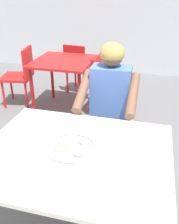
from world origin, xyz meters
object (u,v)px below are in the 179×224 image
Objects in this scene: diner_foreground at (109,103)px; table_background_red at (63,67)px; table_foreground at (75,161)px; chair_red_right at (105,82)px; chair_red_far at (77,65)px; chair_red_left at (22,73)px; chair_foreground at (112,116)px; thali_tray at (71,147)px.

table_background_red is (-0.85, 1.18, -0.10)m from diner_foreground.
table_foreground is 1.40× the size of chair_red_right.
chair_red_far is (-0.79, 2.60, -0.20)m from table_foreground.
chair_red_left is at bearing 126.37° from table_foreground.
chair_foreground reaches higher than table_foreground.
diner_foreground reaches higher than thali_tray.
chair_red_far is at bearing 114.86° from diner_foreground.
chair_red_far is at bearing 44.99° from chair_red_left.
thali_tray is 2.71m from chair_red_far.
chair_red_far is (-0.85, 1.63, -0.02)m from chair_foreground.
chair_foreground is 0.67× the size of diner_foreground.
table_foreground is 2.43m from chair_red_left.
thali_tray is at bearing -97.73° from diner_foreground.
thali_tray is 0.36× the size of chair_red_left.
chair_foreground is (0.10, 0.95, -0.27)m from thali_tray.
table_foreground is 2.09m from table_background_red.
chair_red_right is (1.26, -0.05, -0.01)m from chair_red_left.
chair_red_right is at bearing -2.18° from chair_red_left.
chair_red_left is (-1.51, 1.20, -0.24)m from diner_foreground.
chair_red_left reaches higher than table_foreground.
table_foreground reaches higher than table_background_red.
diner_foreground is 1.94m from chair_red_left.
table_foreground is 1.92m from chair_red_right.
chair_foreground reaches higher than table_background_red.
chair_foreground is 0.97m from chair_red_right.
diner_foreground is (0.10, 0.73, -0.02)m from thali_tray.
thali_tray is 0.37× the size of chair_red_right.
thali_tray is 2.41m from chair_red_left.
chair_red_right is at bearing -3.09° from table_background_red.
chair_red_left is 1.05× the size of chair_red_right.
chair_red_left is 0.92m from chair_red_far.
thali_tray is at bearing -85.33° from chair_red_right.
chair_red_far reaches higher than table_background_red.
thali_tray is (-0.03, 0.02, 0.08)m from table_foreground.
chair_red_right reaches higher than table_background_red.
chair_red_far is at bearing 106.36° from thali_tray.
table_background_red is (-0.78, 1.94, -0.04)m from table_foreground.
table_background_red is 0.94× the size of chair_red_left.
chair_red_far is at bearing 106.82° from table_foreground.
table_background_red is 0.62m from chair_red_right.
table_background_red is at bearing 176.91° from chair_red_right.
chair_foreground is at bearing -75.00° from chair_red_right.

